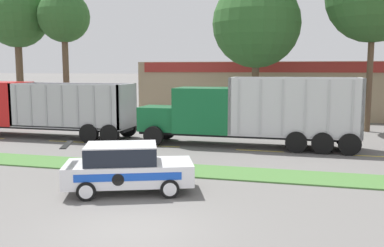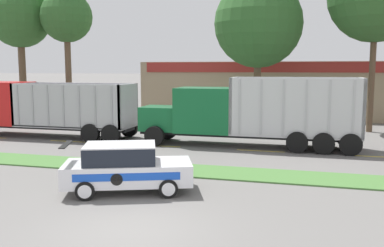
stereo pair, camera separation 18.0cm
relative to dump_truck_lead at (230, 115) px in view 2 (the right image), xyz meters
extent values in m
plane|color=slate|center=(-0.41, -12.55, -1.65)|extent=(600.00, 600.00, 0.00)
cube|color=#477538|center=(-0.41, -6.12, -1.62)|extent=(120.00, 2.08, 0.06)
cube|color=yellow|center=(-9.04, -1.08, -1.65)|extent=(2.40, 0.14, 0.01)
cube|color=yellow|center=(-3.64, -1.08, -1.65)|extent=(2.40, 0.14, 0.01)
cube|color=yellow|center=(1.76, -1.08, -1.65)|extent=(2.40, 0.14, 0.01)
cube|color=yellow|center=(7.16, -1.08, -1.65)|extent=(2.40, 0.14, 0.01)
cube|color=black|center=(0.86, 0.00, -1.03)|extent=(11.52, 1.27, 0.18)
cube|color=#146033|center=(-3.88, 0.00, -0.29)|extent=(2.05, 1.90, 1.31)
cube|color=#B7B7BC|center=(-4.94, 0.00, -0.29)|extent=(0.06, 1.62, 1.12)
cube|color=#146033|center=(-1.37, 0.00, 0.25)|extent=(2.99, 2.32, 2.39)
cube|color=black|center=(-2.88, 0.00, 0.67)|extent=(0.04, 1.97, 1.07)
cylinder|color=silver|center=(0.23, -0.75, 1.02)|extent=(0.14, 0.14, 1.54)
cube|color=silver|center=(3.37, 0.00, -0.88)|extent=(6.49, 2.32, 0.12)
cube|color=silver|center=(0.21, 0.00, 0.57)|extent=(0.16, 2.32, 2.90)
cube|color=silver|center=(6.54, 0.00, 0.57)|extent=(0.16, 2.32, 2.90)
cube|color=silver|center=(3.37, -1.08, 0.57)|extent=(6.49, 0.16, 2.90)
cube|color=silver|center=(3.37, 1.08, 0.57)|extent=(6.49, 0.16, 2.90)
cube|color=#B2B2B7|center=(0.67, -1.18, 0.57)|extent=(0.10, 0.04, 2.75)
cube|color=#B2B2B7|center=(1.75, -1.18, 0.57)|extent=(0.10, 0.04, 2.75)
cube|color=#B2B2B7|center=(2.83, -1.18, 0.57)|extent=(0.10, 0.04, 2.75)
cube|color=#B2B2B7|center=(3.91, -1.18, 0.57)|extent=(0.10, 0.04, 2.75)
cube|color=#B2B2B7|center=(4.99, -1.18, 0.57)|extent=(0.10, 0.04, 2.75)
cube|color=#B2B2B7|center=(6.08, -1.18, 0.57)|extent=(0.10, 0.04, 2.75)
cylinder|color=black|center=(-3.88, -1.14, -1.12)|extent=(1.06, 0.30, 1.06)
cylinder|color=black|center=(-3.88, 1.14, -1.12)|extent=(1.06, 0.30, 1.06)
cylinder|color=black|center=(6.02, -1.14, -1.12)|extent=(1.06, 0.30, 1.06)
cylinder|color=black|center=(6.02, 1.14, -1.12)|extent=(1.06, 0.30, 1.06)
cylinder|color=black|center=(4.78, -1.14, -1.12)|extent=(1.06, 0.30, 1.06)
cylinder|color=black|center=(4.78, 1.14, -1.12)|extent=(1.06, 0.30, 1.06)
cylinder|color=black|center=(3.53, -1.14, -1.12)|extent=(1.06, 0.30, 1.06)
cylinder|color=black|center=(3.53, 1.14, -1.12)|extent=(1.06, 0.30, 1.06)
cube|color=black|center=(-11.78, 0.12, -1.03)|extent=(11.90, 1.41, 0.18)
cube|color=red|center=(-14.18, 0.12, 0.35)|extent=(2.84, 2.56, 2.58)
cylinder|color=silver|center=(-12.67, -0.71, 0.95)|extent=(0.14, 0.14, 1.21)
cube|color=#ADADB2|center=(-9.30, 0.12, -0.88)|extent=(6.93, 2.56, 0.12)
cube|color=#ADADB2|center=(-12.69, 0.12, 0.35)|extent=(0.16, 2.56, 2.47)
cube|color=#ADADB2|center=(-5.91, 0.12, 0.35)|extent=(0.16, 2.56, 2.47)
cube|color=#ADADB2|center=(-9.30, -1.07, 0.35)|extent=(6.93, 0.16, 2.47)
cube|color=#ADADB2|center=(-9.30, 1.32, 0.35)|extent=(6.93, 0.16, 2.47)
cube|color=#99999E|center=(-12.27, -1.17, 0.35)|extent=(0.10, 0.04, 2.35)
cube|color=#99999E|center=(-11.28, -1.17, 0.35)|extent=(0.10, 0.04, 2.35)
cube|color=#99999E|center=(-10.29, -1.17, 0.35)|extent=(0.10, 0.04, 2.35)
cube|color=#99999E|center=(-9.30, -1.17, 0.35)|extent=(0.10, 0.04, 2.35)
cube|color=#99999E|center=(-8.31, -1.17, 0.35)|extent=(0.10, 0.04, 2.35)
cube|color=#99999E|center=(-7.32, -1.17, 0.35)|extent=(0.10, 0.04, 2.35)
cube|color=#99999E|center=(-6.33, -1.17, 0.35)|extent=(0.10, 0.04, 2.35)
cylinder|color=black|center=(-6.43, -1.13, -1.12)|extent=(1.07, 0.30, 1.07)
cylinder|color=black|center=(-6.43, 1.38, -1.12)|extent=(1.07, 0.30, 1.07)
cylinder|color=black|center=(-7.68, -1.13, -1.12)|extent=(1.07, 0.30, 1.07)
cylinder|color=black|center=(-7.68, 1.38, -1.12)|extent=(1.07, 0.30, 1.07)
cube|color=white|center=(-1.78, -9.42, -1.00)|extent=(4.58, 3.18, 0.70)
cube|color=black|center=(-2.02, -9.51, -0.36)|extent=(2.73, 2.31, 0.58)
cube|color=white|center=(-2.02, -9.51, -0.05)|extent=(2.73, 2.31, 0.04)
cube|color=black|center=(-3.66, -10.13, -0.01)|extent=(0.70, 1.42, 0.03)
cube|color=blue|center=(-1.46, -10.27, -0.93)|extent=(3.16, 1.21, 0.25)
cylinder|color=black|center=(-1.75, -10.38, -1.00)|extent=(0.36, 0.14, 0.39)
cylinder|color=black|center=(-0.25, -9.76, -1.35)|extent=(0.65, 0.41, 0.62)
cylinder|color=silver|center=(-0.21, -9.85, -1.35)|extent=(0.41, 0.16, 0.43)
cylinder|color=black|center=(-0.86, -8.15, -1.35)|extent=(0.65, 0.41, 0.62)
cylinder|color=silver|center=(-0.90, -8.05, -1.35)|extent=(0.41, 0.16, 0.43)
cylinder|color=black|center=(-2.70, -10.69, -1.35)|extent=(0.65, 0.41, 0.62)
cylinder|color=silver|center=(-2.66, -10.78, -1.35)|extent=(0.41, 0.16, 0.43)
cylinder|color=black|center=(-3.31, -9.08, -1.35)|extent=(0.65, 0.41, 0.62)
cylinder|color=silver|center=(-3.35, -8.98, -1.35)|extent=(0.41, 0.16, 0.43)
cube|color=#9E896B|center=(2.26, 18.04, 0.68)|extent=(24.37, 12.00, 4.66)
cube|color=maroon|center=(2.26, 11.99, 2.55)|extent=(23.15, 0.10, 0.80)
cylinder|color=brown|center=(-18.79, 8.17, 1.81)|extent=(0.57, 0.57, 6.92)
sphere|color=#2D5B28|center=(-18.79, 8.17, 6.65)|extent=(5.03, 5.03, 5.03)
cylinder|color=brown|center=(0.52, 7.75, 1.10)|extent=(0.50, 0.50, 5.51)
sphere|color=#2D5B28|center=(0.52, 7.75, 5.52)|extent=(6.06, 6.06, 6.06)
cylinder|color=brown|center=(-14.69, 8.43, 1.88)|extent=(0.49, 0.49, 7.07)
sphere|color=#2D5B28|center=(-14.69, 8.43, 6.54)|extent=(4.06, 4.06, 4.06)
cylinder|color=brown|center=(7.92, 7.35, 1.89)|extent=(0.38, 0.38, 7.10)
camera|label=1|loc=(3.77, -22.43, 2.48)|focal=40.00mm
camera|label=2|loc=(3.95, -22.39, 2.48)|focal=40.00mm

